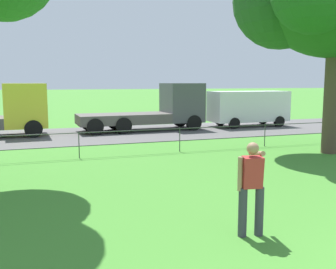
# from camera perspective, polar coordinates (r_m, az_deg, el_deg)

# --- Properties ---
(street_strip) EXTENTS (80.00, 7.12, 0.01)m
(street_strip) POSITION_cam_1_polar(r_m,az_deg,el_deg) (21.75, -4.30, 0.30)
(street_strip) COLOR #565454
(street_strip) RESTS_ON ground
(park_fence) EXTENTS (32.20, 0.04, 1.00)m
(park_fence) POSITION_cam_1_polar(r_m,az_deg,el_deg) (15.67, 1.75, -0.13)
(park_fence) COLOR #333833
(park_fence) RESTS_ON ground
(person_thrower) EXTENTS (0.62, 0.74, 1.75)m
(person_thrower) POSITION_cam_1_polar(r_m,az_deg,el_deg) (7.25, 12.20, -7.40)
(person_thrower) COLOR #383842
(person_thrower) RESTS_ON ground
(flatbed_truck_far_right) EXTENTS (7.35, 2.57, 2.75)m
(flatbed_truck_far_right) POSITION_cam_1_polar(r_m,az_deg,el_deg) (22.92, -1.35, 3.75)
(flatbed_truck_far_right) COLOR #4C4C51
(flatbed_truck_far_right) RESTS_ON ground
(panel_van_far_left) EXTENTS (5.01, 2.13, 2.24)m
(panel_van_far_left) POSITION_cam_1_polar(r_m,az_deg,el_deg) (25.26, 11.81, 4.08)
(panel_van_far_left) COLOR white
(panel_van_far_left) RESTS_ON ground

